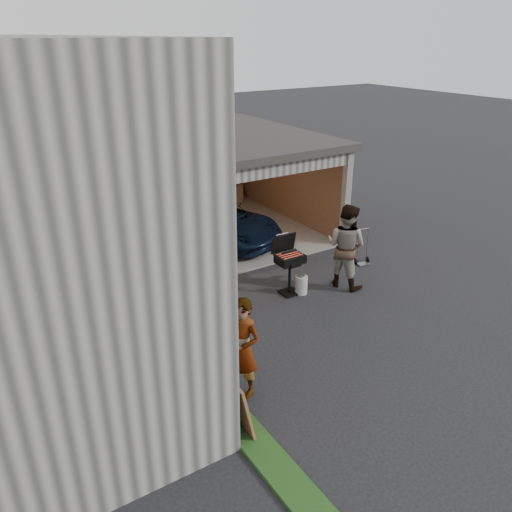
{
  "coord_description": "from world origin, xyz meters",
  "views": [
    {
      "loc": [
        -5.23,
        -6.23,
        5.54
      ],
      "look_at": [
        0.01,
        2.04,
        1.15
      ],
      "focal_mm": 35.0,
      "sensor_mm": 36.0,
      "label": 1
    }
  ],
  "objects_px": {
    "minivan": "(215,222)",
    "propane_tank": "(301,285)",
    "man": "(346,246)",
    "plywood_panel": "(234,400)",
    "woman": "(242,348)",
    "bbq_grill": "(289,261)",
    "hand_truck": "(363,257)"
  },
  "relations": [
    {
      "from": "woman",
      "to": "hand_truck",
      "type": "distance_m",
      "value": 5.97
    },
    {
      "from": "minivan",
      "to": "man",
      "type": "xyz_separation_m",
      "value": [
        1.27,
        -4.08,
        0.44
      ]
    },
    {
      "from": "minivan",
      "to": "woman",
      "type": "height_order",
      "value": "woman"
    },
    {
      "from": "minivan",
      "to": "hand_truck",
      "type": "height_order",
      "value": "minivan"
    },
    {
      "from": "bbq_grill",
      "to": "propane_tank",
      "type": "relative_size",
      "value": 3.17
    },
    {
      "from": "woman",
      "to": "man",
      "type": "distance_m",
      "value": 4.54
    },
    {
      "from": "woman",
      "to": "propane_tank",
      "type": "bearing_deg",
      "value": 103.8
    },
    {
      "from": "minivan",
      "to": "man",
      "type": "bearing_deg",
      "value": -90.27
    },
    {
      "from": "woman",
      "to": "propane_tank",
      "type": "distance_m",
      "value": 3.77
    },
    {
      "from": "woman",
      "to": "hand_truck",
      "type": "height_order",
      "value": "woman"
    },
    {
      "from": "minivan",
      "to": "woman",
      "type": "relative_size",
      "value": 2.36
    },
    {
      "from": "woman",
      "to": "minivan",
      "type": "bearing_deg",
      "value": 131.89
    },
    {
      "from": "bbq_grill",
      "to": "hand_truck",
      "type": "relative_size",
      "value": 1.41
    },
    {
      "from": "minivan",
      "to": "propane_tank",
      "type": "xyz_separation_m",
      "value": [
        0.17,
        -3.88,
        -0.36
      ]
    },
    {
      "from": "woman",
      "to": "bbq_grill",
      "type": "bearing_deg",
      "value": 108.26
    },
    {
      "from": "bbq_grill",
      "to": "plywood_panel",
      "type": "height_order",
      "value": "bbq_grill"
    },
    {
      "from": "minivan",
      "to": "plywood_panel",
      "type": "bearing_deg",
      "value": -133.6
    },
    {
      "from": "minivan",
      "to": "man",
      "type": "relative_size",
      "value": 2.04
    },
    {
      "from": "minivan",
      "to": "bbq_grill",
      "type": "bearing_deg",
      "value": -108.69
    },
    {
      "from": "minivan",
      "to": "plywood_panel",
      "type": "relative_size",
      "value": 4.03
    },
    {
      "from": "minivan",
      "to": "hand_truck",
      "type": "xyz_separation_m",
      "value": [
        2.5,
        -3.44,
        -0.39
      ]
    },
    {
      "from": "bbq_grill",
      "to": "plywood_panel",
      "type": "relative_size",
      "value": 1.35
    },
    {
      "from": "bbq_grill",
      "to": "plywood_panel",
      "type": "xyz_separation_m",
      "value": [
        -3.24,
        -3.08,
        -0.32
      ]
    },
    {
      "from": "bbq_grill",
      "to": "man",
      "type": "bearing_deg",
      "value": -15.65
    },
    {
      "from": "woman",
      "to": "hand_truck",
      "type": "xyz_separation_m",
      "value": [
        5.28,
        2.7,
        -0.69
      ]
    },
    {
      "from": "man",
      "to": "propane_tank",
      "type": "xyz_separation_m",
      "value": [
        -1.11,
        0.2,
        -0.79
      ]
    },
    {
      "from": "plywood_panel",
      "to": "woman",
      "type": "bearing_deg",
      "value": 49.78
    },
    {
      "from": "bbq_grill",
      "to": "woman",
      "type": "bearing_deg",
      "value": -137.92
    },
    {
      "from": "propane_tank",
      "to": "plywood_panel",
      "type": "distance_m",
      "value": 4.54
    },
    {
      "from": "plywood_panel",
      "to": "hand_truck",
      "type": "distance_m",
      "value": 6.72
    },
    {
      "from": "man",
      "to": "plywood_panel",
      "type": "relative_size",
      "value": 1.98
    },
    {
      "from": "man",
      "to": "bbq_grill",
      "type": "distance_m",
      "value": 1.41
    }
  ]
}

